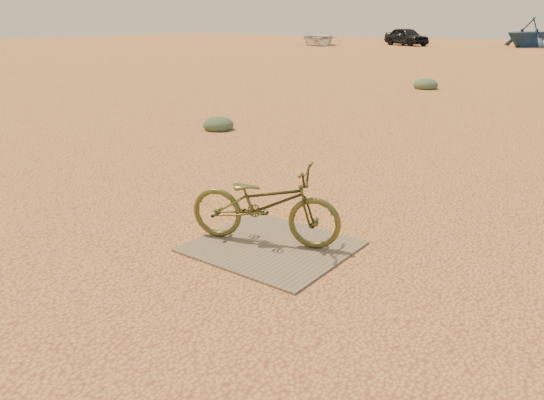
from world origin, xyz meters
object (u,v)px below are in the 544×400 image
Objects in this scene: bicycle at (265,204)px; boat_far_left at (529,32)px; boat_near_left at (318,38)px; car at (406,37)px; plywood_board at (272,246)px.

bicycle is 0.35× the size of boat_far_left.
boat_near_left is at bearing 11.18° from bicycle.
car is 0.76× the size of boat_near_left.
bicycle is 0.36× the size of car.
boat_far_left is (-6.97, 43.39, 0.73)m from bicycle.
bicycle is 43.95m from boat_far_left.
boat_far_left reaches higher than boat_near_left.
car is at bearing 0.03° from boat_near_left.
car reaches higher than bicycle.
plywood_board is 0.95× the size of bicycle.
bicycle is 43.46m from car.
plywood_board is 42.92m from boat_near_left.
plywood_board is at bearing -128.50° from bicycle.
boat_far_left is (8.95, 2.95, 0.42)m from car.
boat_near_left reaches higher than plywood_board.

